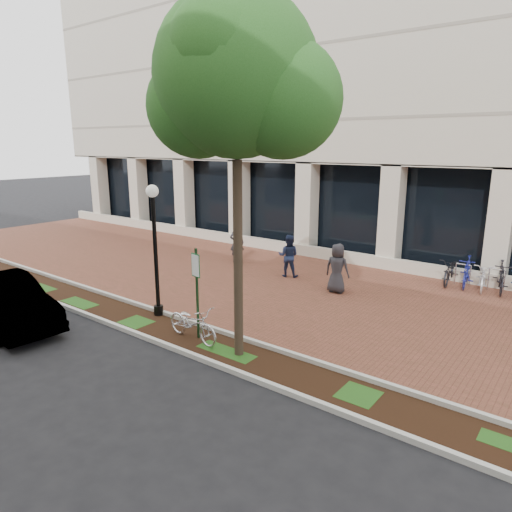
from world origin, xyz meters
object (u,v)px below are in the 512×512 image
Objects in this scene: street_tree at (239,86)px; pedestrian_left at (237,243)px; pedestrian_mid at (288,256)px; pedestrian_right at (337,268)px; lamppost at (155,243)px; locked_bicycle at (193,323)px; sedan_near_curb at (6,302)px; parking_sign at (196,282)px; bike_rack_cluster at (491,276)px.

pedestrian_left is at bearing 130.28° from street_tree.
pedestrian_right is (2.40, -0.60, 0.04)m from pedestrian_mid.
lamppost is 6.85m from pedestrian_left.
street_tree is 4.49× the size of locked_bicycle.
sedan_near_curb is at bearing -130.89° from lamppost.
pedestrian_right is at bearing 58.08° from lamppost.
sedan_near_curb is (-0.54, -9.49, -0.13)m from pedestrian_left.
locked_bicycle is at bearing -17.51° from lamppost.
parking_sign is 1.48× the size of pedestrian_mid.
parking_sign reaches higher than pedestrian_left.
street_tree is at bearing 7.60° from parking_sign.
street_tree reaches higher than bike_rack_cluster.
pedestrian_left is at bearing 132.07° from parking_sign.
pedestrian_mid is 0.96× the size of pedestrian_right.
pedestrian_left is (-4.32, 6.84, -0.72)m from parking_sign.
sedan_near_curb is at bearing -140.36° from bike_rack_cluster.
pedestrian_mid reaches higher than locked_bicycle.
lamppost is 2.82m from locked_bicycle.
pedestrian_left is 9.91m from bike_rack_cluster.
lamppost reaches higher than pedestrian_right.
pedestrian_left is (-4.31, 7.01, 0.36)m from locked_bicycle.
locked_bicycle is 8.24m from pedestrian_left.
lamppost is at bearing -36.63° from sedan_near_curb.
pedestrian_right is at bearing 88.84° from parking_sign.
street_tree is 4.90× the size of pedestrian_left.
lamppost is 11.51m from bike_rack_cluster.
pedestrian_mid is (-1.29, 6.46, 0.34)m from locked_bicycle.
lamppost is at bearing 59.52° from pedestrian_mid.
lamppost is 5.45m from street_tree.
street_tree reaches higher than locked_bicycle.
parking_sign is at bearing 0.63° from locked_bicycle.
parking_sign reaches higher than sedan_near_curb.
street_tree is 10.52m from pedestrian_left.
lamppost is 6.26m from pedestrian_right.
street_tree is at bearing -63.63° from sedan_near_curb.
street_tree is at bearing -121.96° from bike_rack_cluster.
lamppost is 2.13× the size of locked_bicycle.
parking_sign is 8.12m from pedestrian_left.
sedan_near_curb is (-10.18, -11.76, 0.19)m from bike_rack_cluster.
pedestrian_right is at bearing 128.80° from pedestrian_left.
locked_bicycle is 5.98m from pedestrian_right.
pedestrian_right is (3.23, 5.19, -1.35)m from lamppost.
parking_sign is 6.47m from pedestrian_mid.
pedestrian_right reaches higher than pedestrian_mid.
lamppost reaches higher than bike_rack_cluster.
parking_sign reaches higher than locked_bicycle.
street_tree is 5.93m from locked_bicycle.
lamppost reaches higher than locked_bicycle.
pedestrian_left is 5.54m from pedestrian_right.
lamppost is 2.36× the size of pedestrian_mid.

